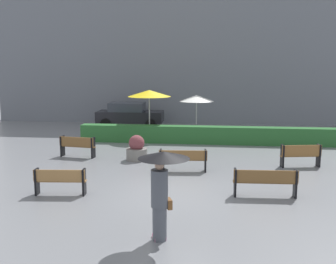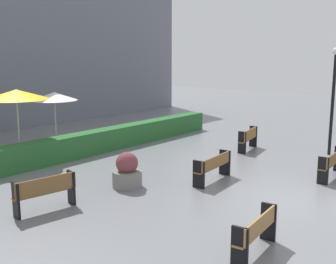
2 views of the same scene
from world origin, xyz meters
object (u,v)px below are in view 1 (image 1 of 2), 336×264
(bench_far_right, at_px, (301,154))
(pedestrian_with_umbrella, at_px, (162,179))
(planter_pot, at_px, (137,149))
(patio_umbrella_white, at_px, (197,98))
(bench_far_left, at_px, (77,145))
(bench_mid_center, at_px, (183,159))
(parked_car, at_px, (130,114))
(bench_near_right, at_px, (265,181))
(bench_near_left, at_px, (60,180))
(patio_umbrella_yellow, at_px, (149,93))

(bench_far_right, bearing_deg, pedestrian_with_umbrella, -121.43)
(planter_pot, distance_m, patio_umbrella_white, 6.94)
(bench_far_right, bearing_deg, bench_far_left, 175.91)
(planter_pot, bearing_deg, bench_mid_center, -38.57)
(planter_pot, xyz_separation_m, parked_car, (-2.27, 9.19, 0.37))
(bench_near_right, relative_size, parked_car, 0.45)
(pedestrian_with_umbrella, distance_m, planter_pot, 8.08)
(bench_far_left, xyz_separation_m, pedestrian_with_umbrella, (4.74, -7.96, 0.88))
(pedestrian_with_umbrella, bearing_deg, bench_far_left, 120.78)
(bench_near_left, relative_size, planter_pot, 1.50)
(bench_far_left, height_order, parked_car, parked_car)
(bench_far_left, relative_size, pedestrian_with_umbrella, 0.79)
(patio_umbrella_yellow, bearing_deg, planter_pot, -86.60)
(planter_pot, bearing_deg, bench_near_right, -42.52)
(bench_near_left, distance_m, bench_far_left, 5.27)
(patio_umbrella_yellow, relative_size, parked_car, 0.62)
(bench_near_left, bearing_deg, pedestrian_with_umbrella, -39.06)
(pedestrian_with_umbrella, distance_m, patio_umbrella_white, 14.13)
(patio_umbrella_white, distance_m, parked_car, 5.41)
(bench_far_right, relative_size, bench_far_left, 0.99)
(patio_umbrella_white, bearing_deg, bench_far_right, -57.18)
(bench_far_right, distance_m, pedestrian_with_umbrella, 8.60)
(bench_far_right, height_order, planter_pot, planter_pot)
(bench_near_right, xyz_separation_m, planter_pot, (-4.76, 4.37, -0.06))
(patio_umbrella_yellow, bearing_deg, bench_mid_center, -70.73)
(bench_far_left, distance_m, planter_pot, 2.65)
(bench_near_right, xyz_separation_m, patio_umbrella_yellow, (-5.07, 9.52, 1.93))
(patio_umbrella_yellow, height_order, parked_car, patio_umbrella_yellow)
(bench_near_left, distance_m, pedestrian_with_umbrella, 4.60)
(bench_mid_center, xyz_separation_m, planter_pot, (-2.08, 1.66, -0.04))
(patio_umbrella_yellow, bearing_deg, bench_near_left, -96.19)
(patio_umbrella_yellow, height_order, patio_umbrella_white, patio_umbrella_yellow)
(bench_mid_center, bearing_deg, bench_near_left, -136.92)
(bench_mid_center, relative_size, planter_pot, 1.71)
(bench_mid_center, distance_m, bench_near_right, 3.82)
(pedestrian_with_umbrella, height_order, patio_umbrella_yellow, patio_umbrella_yellow)
(bench_mid_center, height_order, planter_pot, planter_pot)
(planter_pot, bearing_deg, bench_far_left, 175.26)
(bench_near_right, distance_m, planter_pot, 6.46)
(bench_near_left, distance_m, patio_umbrella_white, 11.94)
(bench_near_right, bearing_deg, bench_far_left, 148.23)
(bench_mid_center, relative_size, bench_far_left, 1.12)
(planter_pot, bearing_deg, bench_near_left, -105.90)
(bench_far_right, height_order, parked_car, parked_car)
(bench_near_right, bearing_deg, bench_near_left, -175.02)
(pedestrian_with_umbrella, bearing_deg, bench_far_right, 58.57)
(patio_umbrella_yellow, distance_m, parked_car, 4.77)
(bench_mid_center, bearing_deg, bench_near_right, -45.26)
(pedestrian_with_umbrella, distance_m, parked_car, 17.49)
(patio_umbrella_yellow, bearing_deg, bench_near_right, -61.98)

